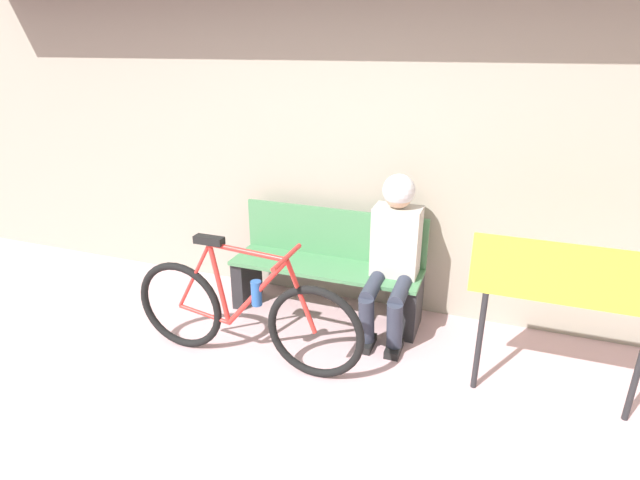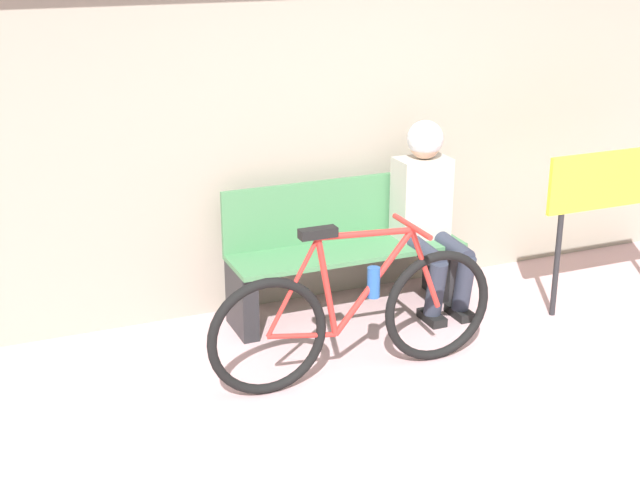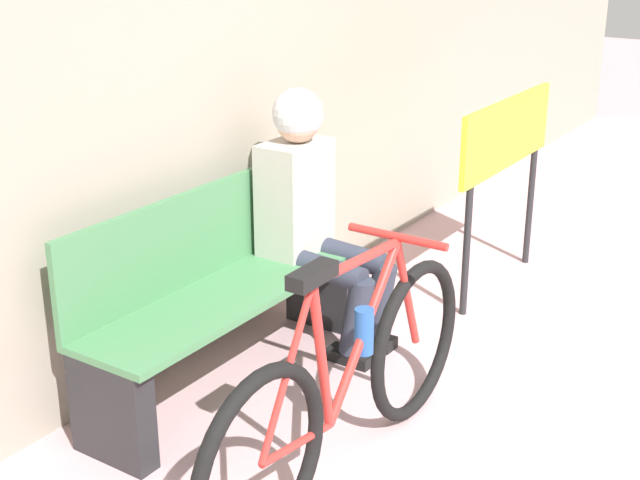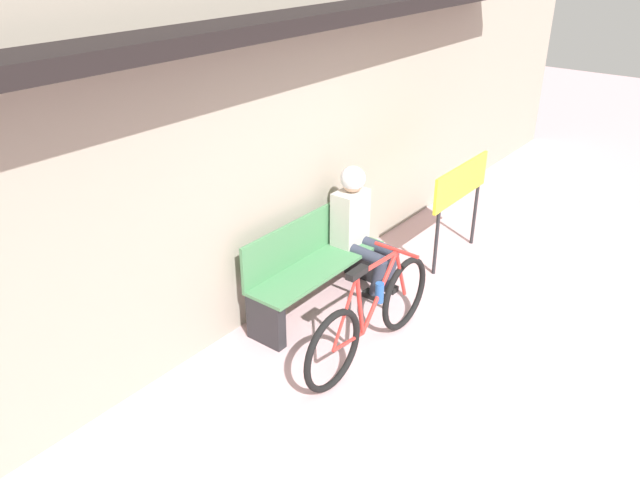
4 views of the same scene
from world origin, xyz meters
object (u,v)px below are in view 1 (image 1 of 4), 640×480
object	(u,v)px
bicycle	(244,314)
signboard	(569,287)
park_bench_near	(327,269)
person_seated	(394,246)

from	to	relation	value
bicycle	signboard	distance (m)	1.98
park_bench_near	person_seated	xyz separation A→B (m)	(0.54, -0.10, 0.30)
park_bench_near	signboard	world-z (taller)	signboard
park_bench_near	person_seated	bearing A→B (deg)	-10.74
bicycle	person_seated	world-z (taller)	person_seated
park_bench_near	signboard	distance (m)	1.77
park_bench_near	signboard	xyz separation A→B (m)	(1.62, -0.59, 0.40)
park_bench_near	bicycle	distance (m)	0.88
park_bench_near	bicycle	xyz separation A→B (m)	(-0.30, -0.83, -0.02)
bicycle	park_bench_near	bearing A→B (deg)	70.22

